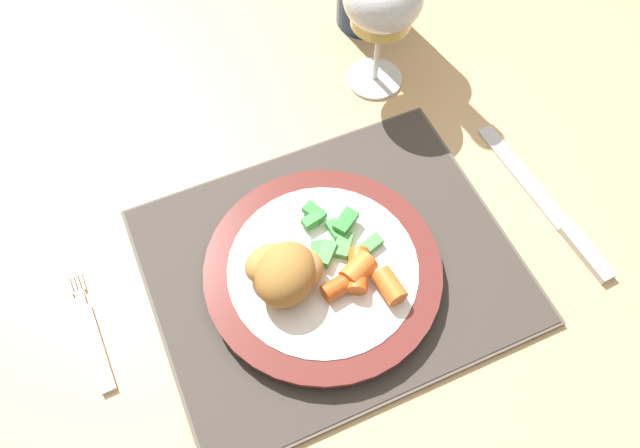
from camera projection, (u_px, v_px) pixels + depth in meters
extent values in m
plane|color=#4C4238|center=(309.00, 373.00, 1.33)|extent=(6.00, 6.00, 0.00)
cube|color=tan|center=(299.00, 183.00, 0.71)|extent=(1.49, 0.97, 0.04)
cube|color=tan|center=(518.00, 25.00, 1.37)|extent=(0.06, 0.06, 0.70)
cube|color=brown|center=(332.00, 266.00, 0.63)|extent=(0.36, 0.30, 0.01)
cube|color=#3C352E|center=(332.00, 264.00, 0.63)|extent=(0.35, 0.29, 0.00)
cylinder|color=white|center=(323.00, 273.00, 0.62)|extent=(0.19, 0.19, 0.01)
cylinder|color=maroon|center=(323.00, 269.00, 0.61)|extent=(0.23, 0.23, 0.01)
cylinder|color=white|center=(323.00, 267.00, 0.61)|extent=(0.19, 0.19, 0.00)
ellipsoid|color=#A87033|center=(286.00, 274.00, 0.58)|extent=(0.09, 0.09, 0.05)
ellipsoid|color=#B77F3D|center=(272.00, 264.00, 0.59)|extent=(0.06, 0.05, 0.03)
ellipsoid|color=tan|center=(292.00, 270.00, 0.58)|extent=(0.07, 0.06, 0.04)
cube|color=#4CA84C|center=(372.00, 244.00, 0.61)|extent=(0.02, 0.02, 0.01)
cube|color=green|center=(320.00, 254.00, 0.61)|extent=(0.02, 0.03, 0.01)
cube|color=#4CA84C|center=(326.00, 253.00, 0.60)|extent=(0.03, 0.03, 0.01)
cube|color=#338438|center=(346.00, 221.00, 0.62)|extent=(0.03, 0.03, 0.01)
cube|color=#4CA84C|center=(346.00, 244.00, 0.61)|extent=(0.03, 0.03, 0.01)
cube|color=#338438|center=(314.00, 212.00, 0.63)|extent=(0.02, 0.03, 0.01)
cube|color=green|center=(334.00, 230.00, 0.62)|extent=(0.01, 0.02, 0.01)
cube|color=green|center=(312.00, 220.00, 0.62)|extent=(0.02, 0.01, 0.01)
cylinder|color=orange|center=(358.00, 270.00, 0.59)|extent=(0.04, 0.05, 0.02)
cylinder|color=orange|center=(362.00, 269.00, 0.59)|extent=(0.04, 0.03, 0.02)
cylinder|color=#CC5119|center=(343.00, 284.00, 0.59)|extent=(0.04, 0.02, 0.02)
cylinder|color=orange|center=(390.00, 286.00, 0.58)|extent=(0.02, 0.03, 0.02)
cube|color=silver|center=(96.00, 348.00, 0.59)|extent=(0.02, 0.09, 0.01)
cube|color=silver|center=(81.00, 300.00, 0.61)|extent=(0.01, 0.02, 0.01)
cube|color=silver|center=(82.00, 281.00, 0.62)|extent=(0.00, 0.02, 0.00)
cube|color=silver|center=(78.00, 282.00, 0.62)|extent=(0.00, 0.02, 0.00)
cube|color=silver|center=(74.00, 284.00, 0.62)|extent=(0.00, 0.02, 0.00)
cube|color=silver|center=(70.00, 285.00, 0.62)|extent=(0.00, 0.02, 0.00)
cube|color=silver|center=(522.00, 175.00, 0.69)|extent=(0.03, 0.15, 0.00)
cube|color=#B2B2B7|center=(587.00, 252.00, 0.64)|extent=(0.02, 0.07, 0.01)
cylinder|color=silver|center=(375.00, 79.00, 0.76)|extent=(0.07, 0.07, 0.00)
cylinder|color=silver|center=(377.00, 51.00, 0.72)|extent=(0.01, 0.01, 0.09)
cylinder|color=#EACC66|center=(382.00, 13.00, 0.68)|extent=(0.07, 0.07, 0.03)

